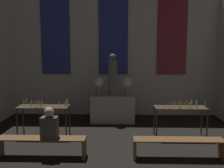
{
  "coord_description": "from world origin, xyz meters",
  "views": [
    {
      "loc": [
        0.21,
        1.51,
        2.29
      ],
      "look_at": [
        0.0,
        8.81,
        1.36
      ],
      "focal_mm": 40.0,
      "sensor_mm": 36.0,
      "label": 1
    }
  ],
  "objects_px": {
    "pew_back_left": "(41,143)",
    "flower_vase_left": "(99,84)",
    "person_seated": "(49,124)",
    "statue": "(113,76)",
    "candle_rack_right": "(180,110)",
    "pew_back_right": "(178,144)",
    "flower_vase_right": "(127,84)",
    "altar": "(113,108)",
    "candle_rack_left": "(44,110)"
  },
  "relations": [
    {
      "from": "candle_rack_right",
      "to": "person_seated",
      "type": "distance_m",
      "value": 3.46
    },
    {
      "from": "pew_back_left",
      "to": "pew_back_right",
      "type": "relative_size",
      "value": 1.0
    },
    {
      "from": "statue",
      "to": "flower_vase_left",
      "type": "bearing_deg",
      "value": 180.0
    },
    {
      "from": "person_seated",
      "to": "candle_rack_right",
      "type": "bearing_deg",
      "value": 23.46
    },
    {
      "from": "statue",
      "to": "candle_rack_left",
      "type": "distance_m",
      "value": 2.5
    },
    {
      "from": "flower_vase_right",
      "to": "candle_rack_left",
      "type": "bearing_deg",
      "value": -147.67
    },
    {
      "from": "candle_rack_left",
      "to": "person_seated",
      "type": "height_order",
      "value": "person_seated"
    },
    {
      "from": "person_seated",
      "to": "flower_vase_left",
      "type": "bearing_deg",
      "value": 73.54
    },
    {
      "from": "candle_rack_left",
      "to": "person_seated",
      "type": "bearing_deg",
      "value": -68.42
    },
    {
      "from": "flower_vase_right",
      "to": "statue",
      "type": "bearing_deg",
      "value": 180.0
    },
    {
      "from": "altar",
      "to": "flower_vase_right",
      "type": "bearing_deg",
      "value": 0.0
    },
    {
      "from": "altar",
      "to": "pew_back_left",
      "type": "distance_m",
      "value": 3.23
    },
    {
      "from": "flower_vase_left",
      "to": "pew_back_right",
      "type": "bearing_deg",
      "value": -55.46
    },
    {
      "from": "candle_rack_right",
      "to": "pew_back_right",
      "type": "bearing_deg",
      "value": -104.92
    },
    {
      "from": "flower_vase_left",
      "to": "pew_back_right",
      "type": "distance_m",
      "value": 3.59
    },
    {
      "from": "altar",
      "to": "flower_vase_left",
      "type": "bearing_deg",
      "value": 180.0
    },
    {
      "from": "altar",
      "to": "pew_back_left",
      "type": "relative_size",
      "value": 0.73
    },
    {
      "from": "statue",
      "to": "flower_vase_right",
      "type": "bearing_deg",
      "value": 0.0
    },
    {
      "from": "flower_vase_left",
      "to": "pew_back_right",
      "type": "relative_size",
      "value": 0.3
    },
    {
      "from": "candle_rack_right",
      "to": "pew_back_left",
      "type": "relative_size",
      "value": 0.71
    },
    {
      "from": "flower_vase_right",
      "to": "pew_back_left",
      "type": "relative_size",
      "value": 0.3
    },
    {
      "from": "flower_vase_right",
      "to": "pew_back_right",
      "type": "xyz_separation_m",
      "value": [
        1.03,
        -2.86,
        -0.94
      ]
    },
    {
      "from": "pew_back_left",
      "to": "flower_vase_left",
      "type": "bearing_deg",
      "value": 70.12
    },
    {
      "from": "altar",
      "to": "pew_back_left",
      "type": "bearing_deg",
      "value": -117.7
    },
    {
      "from": "altar",
      "to": "statue",
      "type": "xyz_separation_m",
      "value": [
        0.0,
        0.0,
        1.08
      ]
    },
    {
      "from": "pew_back_left",
      "to": "person_seated",
      "type": "bearing_deg",
      "value": 0.0
    },
    {
      "from": "statue",
      "to": "pew_back_right",
      "type": "distance_m",
      "value": 3.44
    },
    {
      "from": "flower_vase_left",
      "to": "candle_rack_right",
      "type": "xyz_separation_m",
      "value": [
        2.33,
        -1.48,
        -0.52
      ]
    },
    {
      "from": "flower_vase_left",
      "to": "person_seated",
      "type": "xyz_separation_m",
      "value": [
        -0.84,
        -2.86,
        -0.52
      ]
    },
    {
      "from": "flower_vase_right",
      "to": "altar",
      "type": "bearing_deg",
      "value": 180.0
    },
    {
      "from": "candle_rack_left",
      "to": "person_seated",
      "type": "distance_m",
      "value": 1.49
    },
    {
      "from": "altar",
      "to": "pew_back_right",
      "type": "distance_m",
      "value": 3.23
    },
    {
      "from": "altar",
      "to": "statue",
      "type": "relative_size",
      "value": 1.05
    },
    {
      "from": "candle_rack_left",
      "to": "pew_back_left",
      "type": "relative_size",
      "value": 0.71
    },
    {
      "from": "pew_back_left",
      "to": "altar",
      "type": "bearing_deg",
      "value": 62.3
    },
    {
      "from": "flower_vase_right",
      "to": "candle_rack_right",
      "type": "distance_m",
      "value": 2.1
    },
    {
      "from": "altar",
      "to": "candle_rack_right",
      "type": "xyz_separation_m",
      "value": [
        1.87,
        -1.48,
        0.29
      ]
    },
    {
      "from": "flower_vase_left",
      "to": "flower_vase_right",
      "type": "bearing_deg",
      "value": 0.0
    },
    {
      "from": "person_seated",
      "to": "pew_back_left",
      "type": "bearing_deg",
      "value": 180.0
    },
    {
      "from": "flower_vase_right",
      "to": "pew_back_left",
      "type": "height_order",
      "value": "flower_vase_right"
    },
    {
      "from": "candle_rack_right",
      "to": "person_seated",
      "type": "bearing_deg",
      "value": -156.54
    },
    {
      "from": "statue",
      "to": "candle_rack_right",
      "type": "relative_size",
      "value": 0.99
    },
    {
      "from": "statue",
      "to": "pew_back_left",
      "type": "distance_m",
      "value": 3.44
    },
    {
      "from": "statue",
      "to": "candle_rack_right",
      "type": "bearing_deg",
      "value": -38.35
    },
    {
      "from": "candle_rack_right",
      "to": "flower_vase_left",
      "type": "bearing_deg",
      "value": 147.67
    },
    {
      "from": "statue",
      "to": "person_seated",
      "type": "height_order",
      "value": "statue"
    },
    {
      "from": "pew_back_left",
      "to": "person_seated",
      "type": "xyz_separation_m",
      "value": [
        0.19,
        0.0,
        0.42
      ]
    },
    {
      "from": "candle_rack_left",
      "to": "pew_back_left",
      "type": "height_order",
      "value": "candle_rack_left"
    },
    {
      "from": "pew_back_right",
      "to": "pew_back_left",
      "type": "bearing_deg",
      "value": 180.0
    },
    {
      "from": "flower_vase_right",
      "to": "candle_rack_left",
      "type": "xyz_separation_m",
      "value": [
        -2.32,
        -1.47,
        -0.52
      ]
    }
  ]
}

